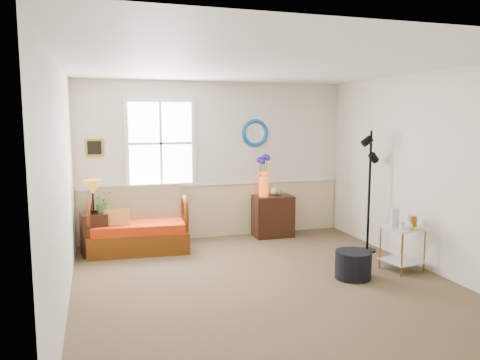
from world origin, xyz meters
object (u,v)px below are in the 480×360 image
object	(u,v)px
loveseat	(138,220)
lamp_stand	(94,234)
floor_lamp	(369,192)
ottoman	(353,265)
cabinet	(273,216)
side_table	(402,249)

from	to	relation	value
loveseat	lamp_stand	size ratio (longest dim) A/B	2.33
floor_lamp	ottoman	world-z (taller)	floor_lamp
loveseat	cabinet	xyz separation A→B (m)	(2.26, 0.21, -0.13)
lamp_stand	side_table	bearing A→B (deg)	-26.62
cabinet	ottoman	distance (m)	2.30
floor_lamp	ottoman	distance (m)	1.50
side_table	ottoman	bearing A→B (deg)	-174.24
cabinet	side_table	xyz separation A→B (m)	(0.97, -2.20, -0.06)
loveseat	ottoman	distance (m)	3.23
loveseat	side_table	distance (m)	3.80
cabinet	floor_lamp	size ratio (longest dim) A/B	0.38
cabinet	side_table	world-z (taller)	cabinet
loveseat	cabinet	bearing A→B (deg)	9.41
loveseat	ottoman	bearing A→B (deg)	-36.04
cabinet	ottoman	size ratio (longest dim) A/B	1.55
lamp_stand	cabinet	world-z (taller)	cabinet
lamp_stand	ottoman	distance (m)	3.70
cabinet	floor_lamp	distance (m)	1.74
side_table	floor_lamp	size ratio (longest dim) A/B	0.32
lamp_stand	cabinet	distance (m)	2.92
lamp_stand	cabinet	size ratio (longest dim) A/B	0.90
loveseat	side_table	size ratio (longest dim) A/B	2.50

